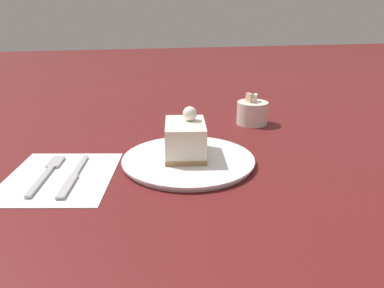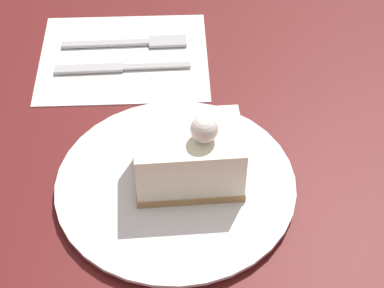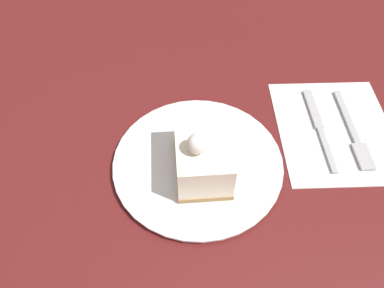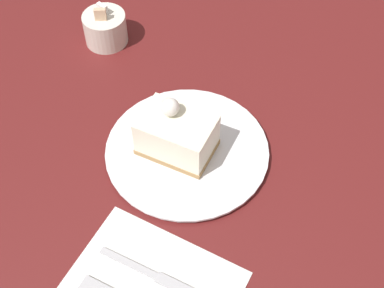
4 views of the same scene
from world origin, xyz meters
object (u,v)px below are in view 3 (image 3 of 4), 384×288
(plate, at_px, (198,163))
(cake_slice, at_px, (202,155))
(fork, at_px, (354,135))
(knife, at_px, (317,121))

(plate, distance_m, cake_slice, 0.04)
(fork, relative_size, knife, 0.96)
(fork, xyz_separation_m, knife, (0.04, -0.04, -0.00))
(plate, height_order, fork, plate)
(cake_slice, xyz_separation_m, fork, (-0.25, -0.01, -0.04))
(plate, xyz_separation_m, knife, (-0.21, -0.04, -0.00))
(plate, xyz_separation_m, cake_slice, (-0.00, 0.01, 0.04))
(plate, height_order, cake_slice, cake_slice)
(plate, relative_size, knife, 1.47)
(cake_slice, distance_m, knife, 0.22)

